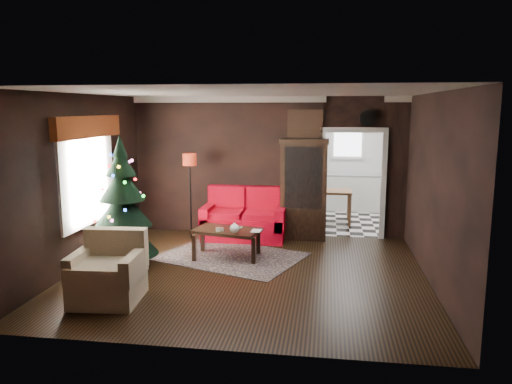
# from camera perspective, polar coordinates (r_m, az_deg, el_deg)

# --- Properties ---
(floor) EXTENTS (5.50, 5.50, 0.00)m
(floor) POSITION_cam_1_polar(r_m,az_deg,el_deg) (7.83, -0.97, -9.44)
(floor) COLOR black
(floor) RESTS_ON ground
(ceiling) EXTENTS (5.50, 5.50, 0.00)m
(ceiling) POSITION_cam_1_polar(r_m,az_deg,el_deg) (7.40, -1.03, 11.51)
(ceiling) COLOR white
(ceiling) RESTS_ON ground
(wall_back) EXTENTS (5.50, 0.00, 5.50)m
(wall_back) POSITION_cam_1_polar(r_m,az_deg,el_deg) (9.94, 1.34, 2.96)
(wall_back) COLOR black
(wall_back) RESTS_ON ground
(wall_front) EXTENTS (5.50, 0.00, 5.50)m
(wall_front) POSITION_cam_1_polar(r_m,az_deg,el_deg) (5.08, -5.57, -3.61)
(wall_front) COLOR black
(wall_front) RESTS_ON ground
(wall_left) EXTENTS (0.00, 5.50, 5.50)m
(wall_left) POSITION_cam_1_polar(r_m,az_deg,el_deg) (8.38, -19.90, 1.12)
(wall_left) COLOR black
(wall_left) RESTS_ON ground
(wall_right) EXTENTS (0.00, 5.50, 5.50)m
(wall_right) POSITION_cam_1_polar(r_m,az_deg,el_deg) (7.55, 20.07, 0.22)
(wall_right) COLOR black
(wall_right) RESTS_ON ground
(doorway) EXTENTS (1.10, 0.10, 2.10)m
(doorway) POSITION_cam_1_polar(r_m,az_deg,el_deg) (9.93, 11.12, 0.73)
(doorway) COLOR white
(doorway) RESTS_ON ground
(left_window) EXTENTS (0.05, 1.60, 1.40)m
(left_window) POSITION_cam_1_polar(r_m,az_deg,el_deg) (8.53, -19.05, 1.65)
(left_window) COLOR white
(left_window) RESTS_ON wall_left
(valance) EXTENTS (0.12, 2.10, 0.35)m
(valance) POSITION_cam_1_polar(r_m,az_deg,el_deg) (8.42, -18.87, 7.17)
(valance) COLOR maroon
(valance) RESTS_ON wall_left
(kitchen_floor) EXTENTS (3.00, 3.00, 0.00)m
(kitchen_floor) POSITION_cam_1_polar(r_m,az_deg,el_deg) (11.60, 10.61, -3.25)
(kitchen_floor) COLOR white
(kitchen_floor) RESTS_ON ground
(kitchen_window) EXTENTS (0.70, 0.06, 0.70)m
(kitchen_window) POSITION_cam_1_polar(r_m,az_deg,el_deg) (12.79, 10.60, 5.65)
(kitchen_window) COLOR white
(kitchen_window) RESTS_ON ground
(rug) EXTENTS (2.78, 2.41, 0.01)m
(rug) POSITION_cam_1_polar(r_m,az_deg,el_deg) (8.66, -2.91, -7.51)
(rug) COLOR #422A3C
(rug) RESTS_ON ground
(loveseat) EXTENTS (1.70, 0.90, 1.00)m
(loveseat) POSITION_cam_1_polar(r_m,az_deg,el_deg) (9.71, -1.36, -2.59)
(loveseat) COLOR maroon
(loveseat) RESTS_ON ground
(curio_cabinet) EXTENTS (0.90, 0.45, 1.90)m
(curio_cabinet) POSITION_cam_1_polar(r_m,az_deg,el_deg) (9.71, 5.56, 0.08)
(curio_cabinet) COLOR black
(curio_cabinet) RESTS_ON ground
(floor_lamp) EXTENTS (0.32, 0.32, 1.74)m
(floor_lamp) POSITION_cam_1_polar(r_m,az_deg,el_deg) (9.76, -7.63, -0.63)
(floor_lamp) COLOR black
(floor_lamp) RESTS_ON ground
(christmas_tree) EXTENTS (1.42, 1.42, 2.08)m
(christmas_tree) POSITION_cam_1_polar(r_m,az_deg,el_deg) (8.10, -15.24, -1.43)
(christmas_tree) COLOR black
(christmas_tree) RESTS_ON ground
(armchair) EXTENTS (0.97, 0.97, 0.92)m
(armchair) POSITION_cam_1_polar(r_m,az_deg,el_deg) (6.93, -16.92, -8.44)
(armchair) COLOR tan
(armchair) RESTS_ON ground
(coffee_table) EXTENTS (1.22, 0.88, 0.50)m
(coffee_table) POSITION_cam_1_polar(r_m,az_deg,el_deg) (8.55, -3.39, -5.95)
(coffee_table) COLOR black
(coffee_table) RESTS_ON rug
(teapot) EXTENTS (0.20, 0.20, 0.17)m
(teapot) POSITION_cam_1_polar(r_m,az_deg,el_deg) (8.18, -2.53, -4.24)
(teapot) COLOR white
(teapot) RESTS_ON coffee_table
(cup_a) EXTENTS (0.09, 0.09, 0.07)m
(cup_a) POSITION_cam_1_polar(r_m,az_deg,el_deg) (8.33, -4.43, -4.38)
(cup_a) COLOR beige
(cup_a) RESTS_ON coffee_table
(cup_b) EXTENTS (0.07, 0.07, 0.05)m
(cup_b) POSITION_cam_1_polar(r_m,az_deg,el_deg) (8.37, -3.97, -4.35)
(cup_b) COLOR #EAEDCD
(cup_b) RESTS_ON coffee_table
(book) EXTENTS (0.17, 0.03, 0.22)m
(book) POSITION_cam_1_polar(r_m,az_deg,el_deg) (8.31, -0.52, -3.82)
(book) COLOR #7C6249
(book) RESTS_ON coffee_table
(wall_clock) EXTENTS (0.32, 0.32, 0.06)m
(wall_clock) POSITION_cam_1_polar(r_m,az_deg,el_deg) (9.78, 12.86, 8.37)
(wall_clock) COLOR white
(wall_clock) RESTS_ON wall_back
(painting) EXTENTS (0.62, 0.05, 0.52)m
(painting) POSITION_cam_1_polar(r_m,az_deg,el_deg) (9.77, 5.74, 7.80)
(painting) COLOR #B36F3B
(painting) RESTS_ON wall_back
(kitchen_counter) EXTENTS (1.80, 0.60, 0.90)m
(kitchen_counter) POSITION_cam_1_polar(r_m,az_deg,el_deg) (12.69, 10.47, -0.07)
(kitchen_counter) COLOR white
(kitchen_counter) RESTS_ON ground
(kitchen_table) EXTENTS (0.70, 0.70, 0.75)m
(kitchen_table) POSITION_cam_1_polar(r_m,az_deg,el_deg) (11.22, 9.19, -1.69)
(kitchen_table) COLOR brown
(kitchen_table) RESTS_ON ground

